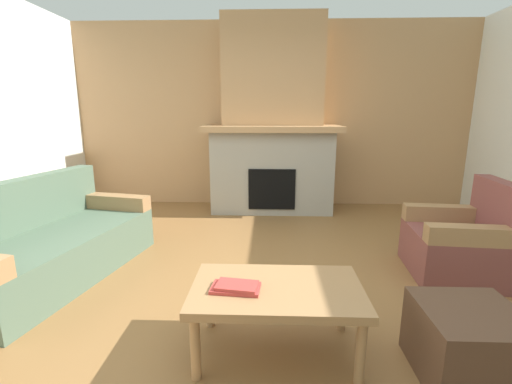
% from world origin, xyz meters
% --- Properties ---
extents(ground, '(9.00, 9.00, 0.00)m').
position_xyz_m(ground, '(0.00, 0.00, 0.00)').
color(ground, brown).
extents(wall_back_wood_panel, '(6.00, 0.12, 2.70)m').
position_xyz_m(wall_back_wood_panel, '(0.00, 3.00, 1.35)').
color(wall_back_wood_panel, tan).
rests_on(wall_back_wood_panel, ground).
extents(fireplace, '(1.90, 0.82, 2.70)m').
position_xyz_m(fireplace, '(0.00, 2.62, 1.16)').
color(fireplace, gray).
rests_on(fireplace, ground).
extents(couch, '(1.19, 1.93, 0.85)m').
position_xyz_m(couch, '(-1.95, 0.35, 0.29)').
color(couch, '#4C604C').
rests_on(couch, ground).
extents(armchair, '(0.82, 0.82, 0.85)m').
position_xyz_m(armchair, '(1.67, 0.51, 0.29)').
color(armchair, brown).
rests_on(armchair, ground).
extents(coffee_table, '(1.00, 0.60, 0.43)m').
position_xyz_m(coffee_table, '(0.01, -0.59, 0.38)').
color(coffee_table, '#997047').
rests_on(coffee_table, ground).
extents(ottoman, '(0.52, 0.52, 0.40)m').
position_xyz_m(ottoman, '(1.04, -0.76, 0.20)').
color(ottoman, '#4C3323').
rests_on(ottoman, ground).
extents(book_stack_near_edge, '(0.29, 0.18, 0.04)m').
position_xyz_m(book_stack_near_edge, '(-0.22, -0.64, 0.45)').
color(book_stack_near_edge, '#B23833').
rests_on(book_stack_near_edge, coffee_table).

